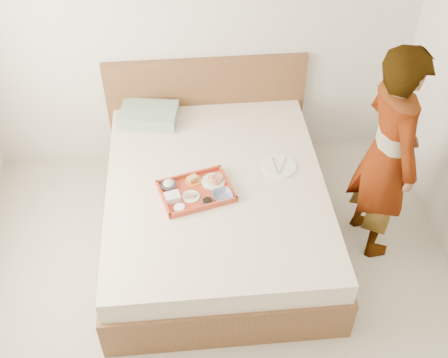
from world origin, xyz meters
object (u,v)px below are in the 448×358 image
bed (216,208)px  dinner_plate (279,166)px  tray (196,191)px  person (387,155)px

bed → dinner_plate: dinner_plate is taller
tray → dinner_plate: (0.62, 0.22, -0.02)m
dinner_plate → person: person is taller
bed → person: 1.28m
bed → tray: 0.34m
bed → dinner_plate: bearing=14.1°
tray → person: 1.32m
tray → dinner_plate: bearing=4.8°
dinner_plate → person: size_ratio=0.16×
person → tray: bearing=78.8°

